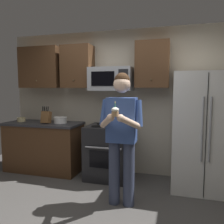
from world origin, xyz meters
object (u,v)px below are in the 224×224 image
object	(u,v)px
cupcake	(115,112)
person	(121,132)
knife_block	(46,117)
oven_range	(109,152)
microwave	(111,79)
bowl_large_white	(60,120)
bowl_small_colored	(21,119)
refrigerator	(203,132)

from	to	relation	value
cupcake	person	bearing A→B (deg)	90.00
knife_block	person	world-z (taller)	person
oven_range	microwave	xyz separation A→B (m)	(0.00, 0.12, 1.26)
person	microwave	bearing A→B (deg)	113.10
microwave	person	bearing A→B (deg)	-66.90
microwave	knife_block	distance (m)	1.39
knife_block	person	xyz separation A→B (m)	(1.62, -0.82, -0.04)
bowl_large_white	cupcake	distance (m)	1.88
microwave	bowl_small_colored	world-z (taller)	microwave
refrigerator	bowl_small_colored	bearing A→B (deg)	178.87
microwave	bowl_large_white	size ratio (longest dim) A/B	3.01
knife_block	bowl_large_white	distance (m)	0.26
bowl_small_colored	cupcake	xyz separation A→B (m)	(2.20, -1.20, 0.33)
knife_block	cupcake	world-z (taller)	cupcake
refrigerator	cupcake	size ratio (longest dim) A/B	10.35
knife_block	bowl_large_white	world-z (taller)	knife_block
refrigerator	cupcake	bearing A→B (deg)	-133.65
microwave	bowl_large_white	distance (m)	1.22
microwave	bowl_small_colored	distance (m)	1.94
bowl_small_colored	person	xyz separation A→B (m)	(2.20, -0.88, 0.04)
oven_range	microwave	world-z (taller)	microwave
refrigerator	person	size ratio (longest dim) A/B	1.02
refrigerator	person	world-z (taller)	refrigerator
person	cupcake	xyz separation A→B (m)	(0.00, -0.33, 0.30)
oven_range	refrigerator	world-z (taller)	refrigerator
refrigerator	knife_block	size ratio (longest dim) A/B	5.63
microwave	bowl_small_colored	xyz separation A→B (m)	(-1.79, -0.09, -0.76)
knife_block	bowl_large_white	size ratio (longest dim) A/B	1.30
microwave	knife_block	size ratio (longest dim) A/B	2.31
oven_range	refrigerator	size ratio (longest dim) A/B	0.52
person	cupcake	size ratio (longest dim) A/B	10.13
refrigerator	cupcake	world-z (taller)	refrigerator
bowl_small_colored	cupcake	world-z (taller)	cupcake
refrigerator	knife_block	world-z (taller)	refrigerator
oven_range	person	distance (m)	1.08
bowl_large_white	knife_block	bearing A→B (deg)	-159.84
oven_range	cupcake	world-z (taller)	cupcake
oven_range	bowl_small_colored	size ratio (longest dim) A/B	5.71
bowl_small_colored	knife_block	bearing A→B (deg)	-5.38
microwave	refrigerator	xyz separation A→B (m)	(1.50, -0.16, -0.82)
refrigerator	oven_range	bearing A→B (deg)	178.50
oven_range	microwave	bearing A→B (deg)	89.98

